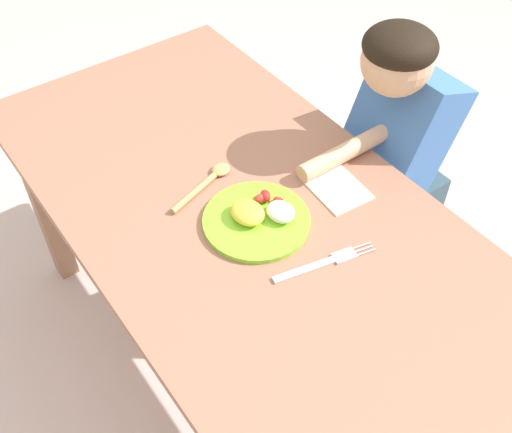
% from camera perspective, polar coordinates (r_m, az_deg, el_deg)
% --- Properties ---
extents(ground_plane, '(8.00, 8.00, 0.00)m').
position_cam_1_polar(ground_plane, '(1.90, -0.58, -13.48)').
color(ground_plane, beige).
extents(dining_table, '(1.45, 0.73, 0.67)m').
position_cam_1_polar(dining_table, '(1.43, -0.75, -1.98)').
color(dining_table, '#A26A54').
rests_on(dining_table, ground_plane).
extents(plate, '(0.23, 0.23, 0.04)m').
position_cam_1_polar(plate, '(1.33, 0.19, -0.06)').
color(plate, '#87D131').
rests_on(plate, dining_table).
extents(fork, '(0.07, 0.23, 0.01)m').
position_cam_1_polar(fork, '(1.26, 6.22, -4.37)').
color(fork, silver).
rests_on(fork, dining_table).
extents(spoon, '(0.09, 0.19, 0.02)m').
position_cam_1_polar(spoon, '(1.42, -4.57, 3.28)').
color(spoon, tan).
rests_on(spoon, dining_table).
extents(person, '(0.22, 0.45, 0.98)m').
position_cam_1_polar(person, '(1.71, 12.55, 4.08)').
color(person, '#385260').
rests_on(person, ground_plane).
extents(napkin, '(0.14, 0.12, 0.00)m').
position_cam_1_polar(napkin, '(1.42, 7.63, 2.56)').
color(napkin, white).
rests_on(napkin, dining_table).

